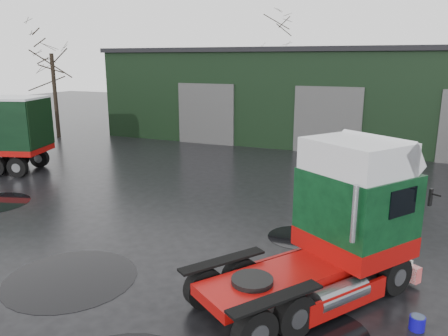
% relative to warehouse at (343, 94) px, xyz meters
% --- Properties ---
extents(ground, '(100.00, 100.00, 0.00)m').
position_rel_warehouse_xyz_m(ground, '(-2.00, -20.00, -3.16)').
color(ground, black).
extents(warehouse, '(32.40, 12.40, 6.30)m').
position_rel_warehouse_xyz_m(warehouse, '(0.00, 0.00, 0.00)').
color(warehouse, black).
rests_on(warehouse, ground).
extents(hero_tractor, '(5.53, 6.42, 3.75)m').
position_rel_warehouse_xyz_m(hero_tractor, '(2.50, -23.00, -1.28)').
color(hero_tractor, black).
rests_on(hero_tractor, ground).
extents(wash_bucket, '(0.42, 0.42, 0.30)m').
position_rel_warehouse_xyz_m(wash_bucket, '(5.02, -23.22, -3.01)').
color(wash_bucket, '#0E0696').
rests_on(wash_bucket, ground).
extents(tree_left, '(4.40, 4.40, 8.50)m').
position_rel_warehouse_xyz_m(tree_left, '(-19.00, -8.00, 1.09)').
color(tree_left, black).
rests_on(tree_left, ground).
extents(tree_back_a, '(4.40, 4.40, 9.50)m').
position_rel_warehouse_xyz_m(tree_back_a, '(-8.00, 10.00, 1.59)').
color(tree_back_a, black).
rests_on(tree_back_a, ground).
extents(puddle_0, '(3.41, 3.41, 0.01)m').
position_rel_warehouse_xyz_m(puddle_0, '(-3.28, -24.35, -3.15)').
color(puddle_0, black).
rests_on(puddle_0, ground).
extents(puddle_1, '(1.94, 1.94, 0.01)m').
position_rel_warehouse_xyz_m(puddle_1, '(1.53, -19.35, -3.15)').
color(puddle_1, black).
rests_on(puddle_1, ground).
extents(puddle_3, '(1.98, 1.98, 0.01)m').
position_rel_warehouse_xyz_m(puddle_3, '(3.22, -24.17, -3.15)').
color(puddle_3, black).
rests_on(puddle_3, ground).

